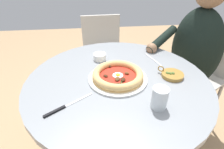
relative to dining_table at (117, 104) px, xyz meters
name	(u,v)px	position (x,y,z in m)	size (l,w,h in m)	color
dining_table	(117,104)	(0.00, 0.00, 0.00)	(0.92, 0.92, 0.76)	gray
pizza_on_plate	(119,75)	(0.00, 0.00, 0.19)	(0.30, 0.30, 0.05)	white
water_glass	(159,99)	(0.21, 0.14, 0.21)	(0.07, 0.07, 0.09)	silver
steak_knife	(62,108)	(0.18, -0.25, 0.18)	(0.14, 0.19, 0.01)	silver
ramekin_capers	(100,56)	(-0.21, -0.08, 0.19)	(0.08, 0.08, 0.04)	white
olive_pan	(172,75)	(0.00, 0.28, 0.18)	(0.11, 0.12, 0.04)	olive
fork_utensil	(153,60)	(-0.18, 0.24, 0.17)	(0.16, 0.06, 0.00)	#BCBCC1
diner_person	(188,74)	(-0.34, 0.59, -0.06)	(0.43, 0.58, 1.18)	#282833
cafe_chair_diner	(199,69)	(-0.40, 0.71, -0.06)	(0.54, 0.54, 0.85)	beige
cafe_chair_spare_far	(102,51)	(-0.86, -0.03, -0.09)	(0.42, 0.42, 0.81)	beige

